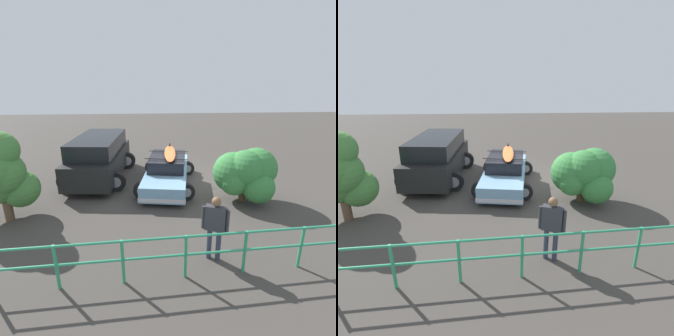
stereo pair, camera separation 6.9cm
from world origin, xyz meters
The scene contains 7 objects.
ground_plane centered at (0.00, 0.00, -0.01)m, with size 44.00×44.00×0.02m, color #423D38.
sedan_car centered at (0.76, 0.31, 0.58)m, with size 2.61×4.37×1.48m.
suv_car centered at (3.60, -0.66, 0.96)m, with size 2.90×4.77×1.86m.
person_bystander centered at (-0.04, 5.02, 0.99)m, with size 0.60×0.36×1.65m.
railing_fence centered at (0.05, 5.55, 0.69)m, with size 9.41×0.59×1.06m.
bush_near_left centered at (-1.85, 1.93, 1.04)m, with size 2.21×2.00×1.91m.
bush_near_right centered at (5.86, 2.67, 1.48)m, with size 1.88×1.76×2.77m.
Camera 2 is at (1.35, 10.25, 4.20)m, focal length 28.00 mm.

